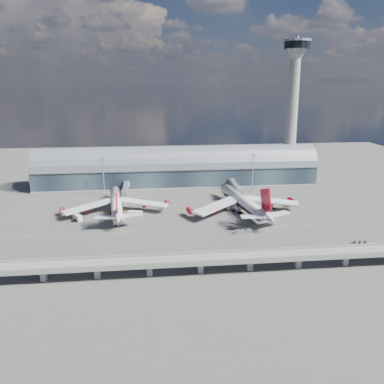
{
  "coord_description": "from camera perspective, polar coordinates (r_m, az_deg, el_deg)",
  "views": [
    {
      "loc": [
        -17.36,
        -187.03,
        72.94
      ],
      "look_at": [
        3.55,
        10.0,
        14.0
      ],
      "focal_mm": 35.0,
      "sensor_mm": 36.0,
      "label": 1
    }
  ],
  "objects": [
    {
      "name": "service_truck_5",
      "position": [
        220.91,
        6.6,
        -2.42
      ],
      "size": [
        5.34,
        6.15,
        2.87
      ],
      "rotation": [
        0.0,
        0.0,
        0.63
      ],
      "color": "silver",
      "rests_on": "ground"
    },
    {
      "name": "ground",
      "position": [
        201.49,
        -0.71,
        -4.66
      ],
      "size": [
        500.0,
        500.0,
        0.0
      ],
      "primitive_type": "plane",
      "color": "#474744",
      "rests_on": "ground"
    },
    {
      "name": "guideway",
      "position": [
        149.36,
        1.3,
        -10.37
      ],
      "size": [
        220.0,
        8.5,
        7.2
      ],
      "color": "gray",
      "rests_on": "ground"
    },
    {
      "name": "service_truck_2",
      "position": [
        212.59,
        -8.66,
        -3.26
      ],
      "size": [
        8.38,
        4.05,
        2.92
      ],
      "rotation": [
        0.0,
        0.0,
        1.35
      ],
      "color": "silver",
      "rests_on": "ground"
    },
    {
      "name": "taxi_lines",
      "position": [
        222.16,
        -1.24,
        -2.6
      ],
      "size": [
        200.0,
        80.12,
        0.01
      ],
      "color": "gold",
      "rests_on": "ground"
    },
    {
      "name": "control_tower",
      "position": [
        289.56,
        14.98,
        11.8
      ],
      "size": [
        19.0,
        19.0,
        103.0
      ],
      "color": "gray",
      "rests_on": "ground"
    },
    {
      "name": "cargo_train_2",
      "position": [
        193.24,
        24.43,
        -6.93
      ],
      "size": [
        6.99,
        2.86,
        1.53
      ],
      "rotation": [
        0.0,
        0.0,
        1.79
      ],
      "color": "gray",
      "rests_on": "ground"
    },
    {
      "name": "terminal",
      "position": [
        272.63,
        -2.26,
        3.5
      ],
      "size": [
        200.0,
        30.0,
        28.0
      ],
      "color": "#212C37",
      "rests_on": "ground"
    },
    {
      "name": "floodlight_mast_right",
      "position": [
        258.13,
        9.25,
        3.07
      ],
      "size": [
        3.0,
        0.7,
        25.7
      ],
      "color": "gray",
      "rests_on": "ground"
    },
    {
      "name": "service_truck_1",
      "position": [
        200.78,
        -11.15,
        -4.61
      ],
      "size": [
        5.11,
        2.62,
        2.94
      ],
      "rotation": [
        0.0,
        0.0,
        1.55
      ],
      "color": "silver",
      "rests_on": "ground"
    },
    {
      "name": "jet_bridge_right",
      "position": [
        253.59,
        6.59,
        0.96
      ],
      "size": [
        4.4,
        32.0,
        7.25
      ],
      "color": "gray",
      "rests_on": "ground"
    },
    {
      "name": "service_truck_4",
      "position": [
        222.23,
        5.52,
        -2.28
      ],
      "size": [
        3.19,
        5.26,
        2.85
      ],
      "rotation": [
        0.0,
        0.0,
        0.2
      ],
      "color": "silver",
      "rests_on": "ground"
    },
    {
      "name": "jet_bridge_left",
      "position": [
        250.21,
        -10.09,
        0.59
      ],
      "size": [
        4.4,
        28.0,
        7.25
      ],
      "color": "gray",
      "rests_on": "ground"
    },
    {
      "name": "service_truck_0",
      "position": [
        213.38,
        -17.08,
        -3.7
      ],
      "size": [
        6.69,
        8.03,
        3.3
      ],
      "rotation": [
        0.0,
        0.0,
        0.61
      ],
      "color": "silver",
      "rests_on": "ground"
    },
    {
      "name": "cargo_train_1",
      "position": [
        168.23,
        9.49,
        -9.02
      ],
      "size": [
        13.49,
        3.53,
        1.78
      ],
      "rotation": [
        0.0,
        0.0,
        1.43
      ],
      "color": "gray",
      "rests_on": "ground"
    },
    {
      "name": "floodlight_mast_left",
      "position": [
        251.31,
        -13.36,
        2.46
      ],
      "size": [
        3.0,
        0.7,
        25.7
      ],
      "color": "gray",
      "rests_on": "ground"
    },
    {
      "name": "service_truck_3",
      "position": [
        228.38,
        11.91,
        -2.05
      ],
      "size": [
        4.98,
        6.13,
        2.82
      ],
      "rotation": [
        0.0,
        0.0,
        -0.56
      ],
      "color": "silver",
      "rests_on": "ground"
    },
    {
      "name": "airliner_right",
      "position": [
        217.24,
        7.93,
        -1.6
      ],
      "size": [
        67.34,
        70.46,
        22.44
      ],
      "rotation": [
        0.0,
        0.0,
        0.18
      ],
      "color": "white",
      "rests_on": "ground"
    },
    {
      "name": "airliner_left",
      "position": [
        218.33,
        -11.5,
        -1.71
      ],
      "size": [
        62.31,
        65.53,
        19.96
      ],
      "rotation": [
        0.0,
        0.0,
        0.12
      ],
      "color": "white",
      "rests_on": "ground"
    },
    {
      "name": "cargo_train_0",
      "position": [
        189.19,
        7.83,
        -5.95
      ],
      "size": [
        8.62,
        2.91,
        1.89
      ],
      "rotation": [
        0.0,
        0.0,
        1.43
      ],
      "color": "gray",
      "rests_on": "ground"
    }
  ]
}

